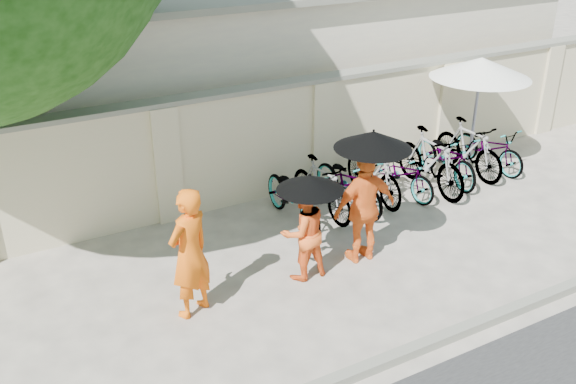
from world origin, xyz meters
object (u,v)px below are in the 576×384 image
monk_right (365,208)px  patio_umbrella (481,69)px  monk_left (190,253)px  monk_center (303,232)px

monk_right → patio_umbrella: size_ratio=0.76×
monk_right → patio_umbrella: patio_umbrella is taller
monk_right → patio_umbrella: 4.43m
monk_left → patio_umbrella: 6.97m
monk_right → monk_left: bearing=3.0°
monk_left → patio_umbrella: bearing=171.0°
monk_center → patio_umbrella: size_ratio=0.64×
monk_right → patio_umbrella: (3.87, 1.81, 1.18)m
monk_right → monk_center: bearing=1.2°
monk_left → monk_center: bearing=157.1°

